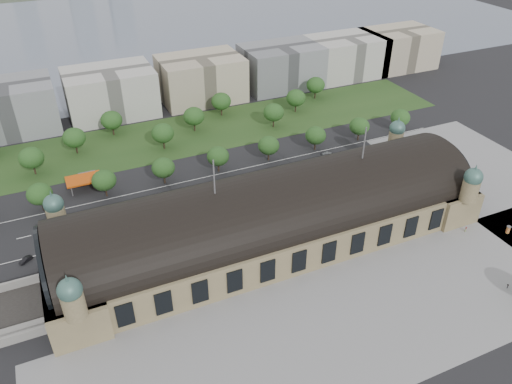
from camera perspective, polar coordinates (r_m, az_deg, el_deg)
name	(u,v)px	position (r m, az deg, el deg)	size (l,w,h in m)	color
ground	(271,241)	(177.68, 1.74, -5.60)	(900.00, 900.00, 0.00)	black
station	(272,217)	(171.44, 1.80, -2.92)	(150.00, 48.40, 44.30)	#92825A
plaza_south	(366,318)	(154.62, 12.50, -13.86)	(190.00, 48.00, 0.12)	gray
plaza_east	(489,179)	(234.23, 25.11, 1.39)	(56.00, 100.00, 0.12)	gray
road_slab	(185,199)	(200.98, -8.13, -0.81)	(260.00, 26.00, 0.10)	black
grass_belt	(161,139)	(248.40, -10.81, 5.94)	(300.00, 45.00, 0.10)	#26461C
petrol_station	(86,178)	(218.34, -18.85, 1.48)	(14.00, 13.00, 5.05)	#CF4B0C
lake	(113,30)	(440.92, -16.07, 17.33)	(700.00, 320.00, 0.08)	slate
office_2	(8,108)	(276.27, -26.53, 8.57)	(45.00, 32.00, 24.00)	gray
office_3	(111,92)	(277.46, -16.28, 10.88)	(45.00, 32.00, 24.00)	beige
office_4	(201,79)	(287.47, -6.30, 12.77)	(45.00, 32.00, 24.00)	#BFB296
office_5	(281,66)	(305.45, 2.88, 14.16)	(45.00, 32.00, 24.00)	gray
office_6	(345,56)	(327.36, 10.19, 15.01)	(45.00, 32.00, 24.00)	beige
office_7	(398,48)	(350.56, 15.88, 15.51)	(45.00, 32.00, 24.00)	#BFB296
tree_row_2	(40,194)	(205.60, -23.50, -0.21)	(9.60, 9.60, 11.52)	#2D2116
tree_row_3	(104,180)	(205.78, -16.98, 1.28)	(9.60, 9.60, 11.52)	#2D2116
tree_row_4	(163,168)	(208.74, -10.55, 2.74)	(9.60, 9.60, 11.52)	#2D2116
tree_row_5	(218,156)	(214.36, -4.37, 4.10)	(9.60, 9.60, 11.52)	#2D2116
tree_row_6	(269,145)	(222.45, 1.45, 5.34)	(9.60, 9.60, 11.52)	#2D2116
tree_row_7	(316,136)	(232.74, 6.83, 6.43)	(9.60, 9.60, 11.52)	#2D2116
tree_row_8	(359,126)	(244.95, 11.74, 7.37)	(9.60, 9.60, 11.52)	#2D2116
tree_row_9	(400,118)	(258.82, 16.16, 8.17)	(9.60, 9.60, 11.52)	#2D2116
tree_belt_3	(31,158)	(231.73, -24.30, 3.59)	(10.40, 10.40, 12.48)	#2D2116
tree_belt_4	(74,138)	(242.36, -20.07, 5.86)	(10.40, 10.40, 12.48)	#2D2116
tree_belt_5	(111,120)	(254.55, -16.19, 7.89)	(10.40, 10.40, 12.48)	#2D2116
tree_belt_6	(163,133)	(235.89, -10.62, 6.63)	(10.40, 10.40, 12.48)	#2D2116
tree_belt_7	(194,116)	(250.70, -7.12, 8.60)	(10.40, 10.40, 12.48)	#2D2116
tree_belt_8	(221,101)	(266.59, -4.00, 10.31)	(10.40, 10.40, 12.48)	#2D2116
tree_belt_9	(274,112)	(253.15, 2.03, 9.09)	(10.40, 10.40, 12.48)	#2D2116
tree_belt_10	(296,98)	(271.04, 4.58, 10.68)	(10.40, 10.40, 12.48)	#2D2116
tree_belt_11	(316,85)	(289.56, 6.84, 12.05)	(10.40, 10.40, 12.48)	#2D2116
traffic_car_2	(42,232)	(196.01, -23.27, -4.24)	(2.73, 5.92, 1.64)	black
traffic_car_3	(193,189)	(205.54, -7.19, 0.38)	(2.27, 5.59, 1.62)	maroon
traffic_car_4	(268,188)	(204.51, 1.43, 0.45)	(1.68, 4.17, 1.42)	#191C47
traffic_car_5	(327,154)	(231.59, 8.15, 4.33)	(1.70, 4.88, 1.61)	#54575B
traffic_car_6	(376,158)	(232.70, 13.61, 3.83)	(2.59, 5.62, 1.56)	silver
parked_car_0	(26,260)	(185.42, -24.83, -7.06)	(1.62, 4.64, 1.53)	black
parked_car_1	(72,246)	(185.65, -20.29, -5.80)	(2.42, 5.24, 1.46)	maroon
parked_car_2	(134,230)	(186.50, -13.72, -4.25)	(2.26, 5.55, 1.61)	#191C46
parked_car_3	(74,253)	(182.48, -20.07, -6.53)	(1.61, 4.00, 1.36)	#585A60
parked_car_4	(98,247)	(182.49, -17.65, -5.96)	(1.51, 4.33, 1.43)	silver
parked_car_5	(178,226)	(185.46, -8.90, -3.83)	(2.72, 5.90, 1.64)	#9899A0
parked_car_6	(151,233)	(184.10, -11.95, -4.56)	(2.07, 5.09, 1.48)	black
bus_west	(218,201)	(195.70, -4.36, -1.04)	(2.53, 10.79, 3.01)	red
bus_mid	(276,185)	(204.41, 2.27, 0.75)	(2.91, 12.43, 3.46)	white
bus_east	(283,181)	(207.58, 3.05, 1.32)	(3.12, 13.35, 3.72)	silver
advertising_column	(508,230)	(201.89, 26.86, -3.86)	(1.56, 1.56, 2.95)	#D43552
pedestrian_0	(466,229)	(196.53, 22.85, -3.97)	(0.96, 0.55, 1.96)	gray
pedestrian_4	(507,286)	(177.63, 26.80, -9.61)	(1.09, 0.47, 1.69)	gray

